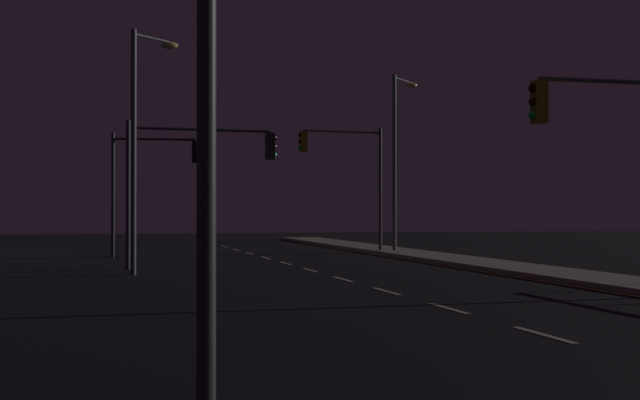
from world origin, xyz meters
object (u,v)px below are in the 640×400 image
object	(u,v)px
traffic_light_near_left	(198,163)
street_lamp_across_street	(398,145)
traffic_light_mid_left	(615,135)
traffic_light_near_right	(346,163)
street_lamp_mid_block	(140,129)
traffic_light_far_left	(152,170)

from	to	relation	value
traffic_light_near_left	street_lamp_across_street	size ratio (longest dim) A/B	0.64
traffic_light_mid_left	traffic_light_near_left	distance (m)	15.22
traffic_light_near_right	street_lamp_mid_block	world-z (taller)	street_lamp_mid_block
traffic_light_mid_left	traffic_light_far_left	bearing A→B (deg)	113.49
street_lamp_across_street	street_lamp_mid_block	distance (m)	17.00
traffic_light_near_left	traffic_light_mid_left	bearing A→B (deg)	-58.38
traffic_light_far_left	traffic_light_near_left	distance (m)	7.93
traffic_light_mid_left	traffic_light_near_left	bearing A→B (deg)	121.62
street_lamp_across_street	street_lamp_mid_block	size ratio (longest dim) A/B	1.08
traffic_light_mid_left	street_lamp_mid_block	xyz separation A→B (m)	(-10.06, 10.41, 0.84)
traffic_light_mid_left	traffic_light_near_left	world-z (taller)	traffic_light_mid_left
traffic_light_near_left	traffic_light_near_right	bearing A→B (deg)	48.84
traffic_light_mid_left	traffic_light_far_left	size ratio (longest dim) A/B	0.96
traffic_light_far_left	traffic_light_near_right	distance (m)	9.03
street_lamp_across_street	street_lamp_mid_block	bearing A→B (deg)	-137.13
traffic_light_mid_left	street_lamp_across_street	bearing A→B (deg)	83.77
traffic_light_mid_left	street_lamp_across_street	distance (m)	22.15
traffic_light_mid_left	traffic_light_far_left	distance (m)	22.70
traffic_light_near_right	street_lamp_mid_block	size ratio (longest dim) A/B	0.76
traffic_light_near_left	street_lamp_mid_block	bearing A→B (deg)	-129.17
traffic_light_near_right	street_lamp_mid_block	bearing A→B (deg)	-130.73
traffic_light_near_right	traffic_light_near_left	xyz separation A→B (m)	(-7.88, -9.01, -0.56)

